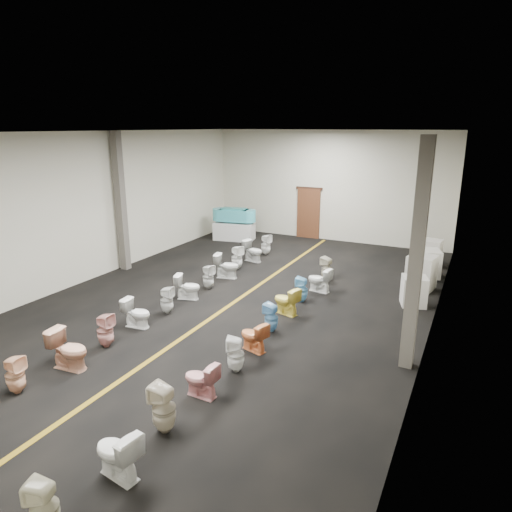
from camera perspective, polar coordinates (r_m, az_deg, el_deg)
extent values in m
plane|color=black|center=(12.57, -2.63, -5.72)|extent=(16.00, 16.00, 0.00)
plane|color=black|center=(11.68, -2.92, 15.25)|extent=(16.00, 16.00, 0.00)
plane|color=beige|center=(19.22, 9.01, 8.62)|extent=(10.00, 0.00, 10.00)
plane|color=beige|center=(14.97, -19.84, 5.83)|extent=(0.00, 16.00, 16.00)
plane|color=beige|center=(10.50, 21.85, 1.64)|extent=(0.00, 16.00, 16.00)
cube|color=#886713|center=(12.57, -2.63, -5.71)|extent=(0.12, 15.60, 0.01)
cube|color=#562D19|center=(19.60, 6.57, 5.30)|extent=(1.00, 0.10, 2.10)
cube|color=#331C11|center=(19.44, 6.68, 8.41)|extent=(1.15, 0.08, 0.10)
cube|color=#59544C|center=(15.50, -16.55, 6.43)|extent=(0.25, 0.25, 4.50)
cube|color=#59544C|center=(9.07, 19.42, -0.25)|extent=(0.25, 0.25, 4.50)
cube|color=silver|center=(19.28, -2.73, 3.13)|extent=(1.77, 1.11, 0.73)
cube|color=#43B5C2|center=(19.14, -2.76, 5.13)|extent=(1.30, 0.86, 0.50)
cylinder|color=#43B5C2|center=(19.34, -4.45, 5.22)|extent=(0.66, 0.66, 0.50)
cylinder|color=#43B5C2|center=(18.95, -1.04, 5.04)|extent=(0.66, 0.66, 0.50)
cube|color=teal|center=(19.10, -2.77, 5.72)|extent=(1.06, 0.63, 0.20)
cube|color=beige|center=(12.90, 19.13, -4.16)|extent=(0.77, 0.77, 0.79)
cube|color=beige|center=(14.20, 19.95, -1.95)|extent=(0.86, 0.86, 1.01)
cube|color=silver|center=(15.48, 20.53, -0.84)|extent=(0.97, 0.97, 0.87)
cube|color=silver|center=(16.74, 21.04, 0.39)|extent=(0.70, 0.70, 0.91)
imported|color=#FABF96|center=(9.45, -27.90, -12.97)|extent=(0.37, 0.36, 0.73)
imported|color=#E0A282|center=(9.86, -22.34, -10.76)|extent=(0.84, 0.53, 0.81)
imported|color=#D3948C|center=(10.50, -18.33, -8.81)|extent=(0.37, 0.36, 0.77)
imported|color=white|center=(11.30, -14.67, -6.92)|extent=(0.72, 0.46, 0.70)
imported|color=silver|center=(11.89, -11.09, -5.44)|extent=(0.38, 0.38, 0.72)
imported|color=white|center=(12.79, -8.53, -3.82)|extent=(0.77, 0.57, 0.70)
imported|color=silver|center=(13.48, -5.99, -2.61)|extent=(0.40, 0.39, 0.73)
imported|color=silver|center=(14.40, -3.68, -1.24)|extent=(0.84, 0.59, 0.78)
imported|color=white|center=(15.25, -2.40, -0.18)|extent=(0.47, 0.46, 0.81)
imported|color=silver|center=(16.14, -0.37, 0.64)|extent=(0.81, 0.56, 0.75)
imported|color=white|center=(16.94, 1.24, 1.42)|extent=(0.42, 0.42, 0.78)
imported|color=beige|center=(6.54, -24.94, -26.64)|extent=(0.42, 0.41, 0.73)
imported|color=white|center=(6.98, -16.97, -22.54)|extent=(0.78, 0.52, 0.74)
imported|color=beige|center=(7.61, -11.45, -18.18)|extent=(0.38, 0.37, 0.82)
imported|color=pink|center=(8.39, -6.90, -15.06)|extent=(0.67, 0.40, 0.66)
imported|color=white|center=(9.07, -2.55, -12.19)|extent=(0.43, 0.43, 0.73)
imported|color=#E98347|center=(9.85, -0.31, -9.99)|extent=(0.73, 0.55, 0.66)
imported|color=#6DABD6|center=(10.69, 1.92, -7.71)|extent=(0.37, 0.37, 0.70)
imported|color=#F4DE55|center=(11.67, 3.80, -5.59)|extent=(0.79, 0.59, 0.72)
imported|color=#7CC7F0|center=(12.50, 5.76, -4.19)|extent=(0.35, 0.34, 0.71)
imported|color=white|center=(13.32, 7.92, -2.96)|extent=(0.75, 0.51, 0.71)
imported|color=beige|center=(14.34, 8.85, -1.56)|extent=(0.43, 0.42, 0.74)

